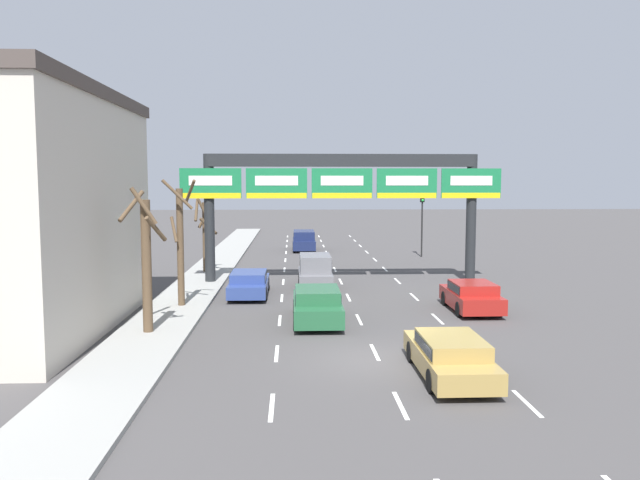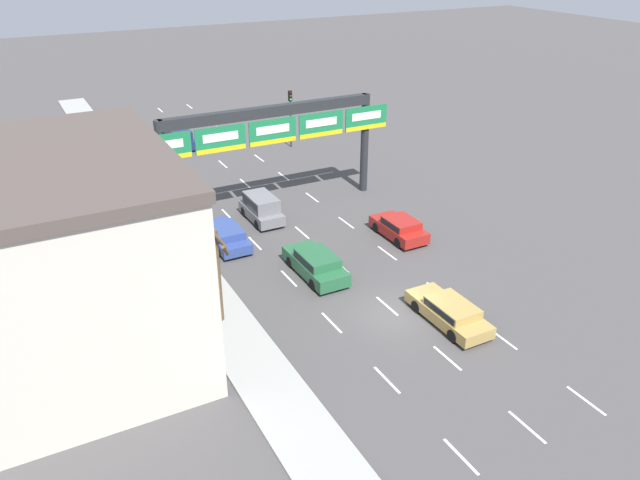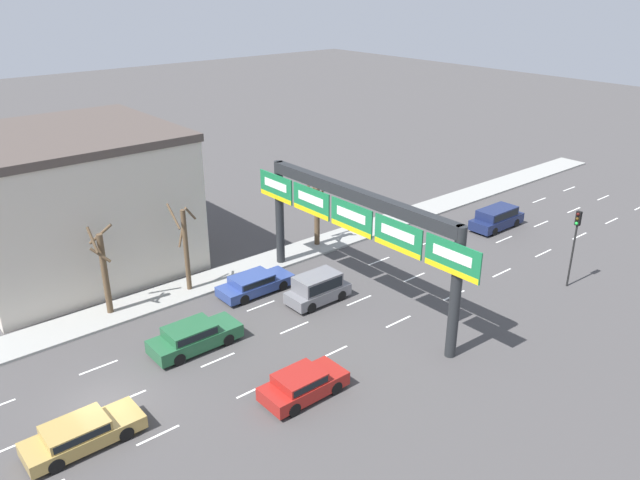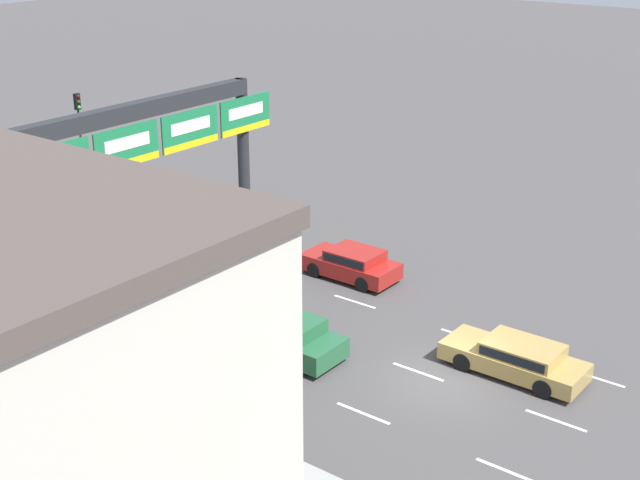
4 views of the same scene
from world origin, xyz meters
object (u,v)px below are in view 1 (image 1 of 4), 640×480
(traffic_light_near_gantry, at_px, (422,210))
(suv_grey, at_px, (315,270))
(car_red, at_px, (472,295))
(suv_navy, at_px, (304,239))
(tree_bare_closest, at_px, (205,231))
(car_gold, at_px, (450,354))
(tree_bare_second, at_px, (180,241))
(tree_bare_third, at_px, (146,258))
(sign_gantry, at_px, (342,185))
(car_green, at_px, (317,304))
(car_blue, at_px, (249,282))

(traffic_light_near_gantry, bearing_deg, suv_grey, -122.50)
(car_red, bearing_deg, suv_navy, 105.63)
(tree_bare_closest, bearing_deg, car_gold, -64.59)
(tree_bare_second, bearing_deg, tree_bare_third, -94.26)
(sign_gantry, height_order, tree_bare_second, sign_gantry)
(car_gold, bearing_deg, traffic_light_near_gantry, 79.84)
(tree_bare_second, distance_m, tree_bare_third, 5.02)
(car_gold, height_order, traffic_light_near_gantry, traffic_light_near_gantry)
(suv_grey, relative_size, car_green, 0.81)
(tree_bare_closest, height_order, tree_bare_second, tree_bare_second)
(tree_bare_third, bearing_deg, suv_grey, 57.30)
(tree_bare_third, bearing_deg, car_blue, 68.18)
(car_green, xyz_separation_m, suv_navy, (-0.05, 26.82, 0.16))
(car_green, distance_m, tree_bare_closest, 15.30)
(sign_gantry, relative_size, car_red, 4.29)
(tree_bare_third, bearing_deg, sign_gantry, 55.37)
(suv_grey, height_order, tree_bare_third, tree_bare_third)
(sign_gantry, distance_m, car_red, 10.67)
(car_red, relative_size, car_green, 0.86)
(car_green, xyz_separation_m, tree_bare_third, (-6.40, -1.97, 2.16))
(suv_grey, xyz_separation_m, car_red, (6.71, -6.49, -0.28))
(car_gold, xyz_separation_m, car_blue, (-6.81, 13.41, 0.01))
(traffic_light_near_gantry, distance_m, tree_bare_second, 24.06)
(suv_grey, height_order, car_red, suv_grey)
(car_gold, bearing_deg, tree_bare_second, 132.89)
(sign_gantry, xyz_separation_m, tree_bare_third, (-8.17, -11.83, -2.60))
(tree_bare_closest, bearing_deg, sign_gantry, -25.55)
(car_blue, distance_m, traffic_light_near_gantry, 20.14)
(suv_grey, xyz_separation_m, tree_bare_second, (-6.25, -5.31, 2.09))
(car_green, height_order, suv_navy, suv_navy)
(suv_grey, xyz_separation_m, tree_bare_third, (-6.62, -10.32, 1.93))
(sign_gantry, bearing_deg, car_gold, -83.84)
(car_blue, relative_size, car_green, 0.99)
(suv_navy, xyz_separation_m, tree_bare_second, (-5.97, -23.79, 2.16))
(car_green, relative_size, tree_bare_closest, 1.00)
(suv_grey, relative_size, suv_navy, 0.83)
(sign_gantry, bearing_deg, tree_bare_closest, 154.45)
(sign_gantry, bearing_deg, traffic_light_near_gantry, 59.51)
(car_gold, bearing_deg, suv_grey, 102.23)
(car_gold, height_order, tree_bare_third, tree_bare_third)
(traffic_light_near_gantry, bearing_deg, sign_gantry, -120.49)
(sign_gantry, xyz_separation_m, tree_bare_closest, (-8.18, 3.91, -2.84))
(tree_bare_closest, bearing_deg, car_red, -41.75)
(suv_grey, height_order, car_blue, suv_grey)
(car_blue, relative_size, traffic_light_near_gantry, 0.95)
(suv_grey, distance_m, car_red, 9.34)
(suv_grey, relative_size, car_red, 0.95)
(traffic_light_near_gantry, relative_size, tree_bare_second, 0.89)
(traffic_light_near_gantry, height_order, tree_bare_second, tree_bare_second)
(car_green, bearing_deg, traffic_light_near_gantry, 67.97)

